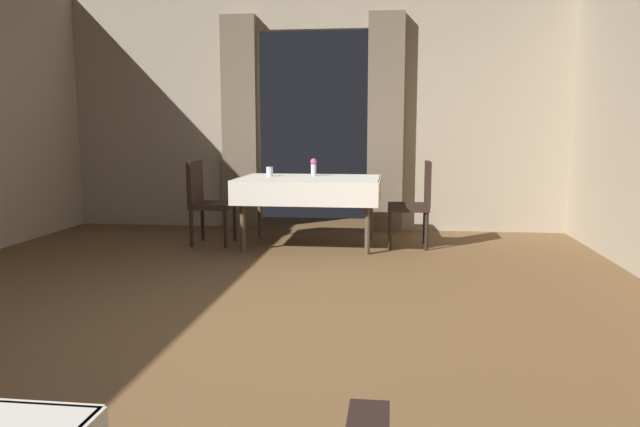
# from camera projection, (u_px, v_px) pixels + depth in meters

# --- Properties ---
(ground) EXTENTS (10.08, 10.08, 0.00)m
(ground) POSITION_uv_depth(u_px,v_px,m) (222.00, 339.00, 3.62)
(ground) COLOR brown
(wall_back) EXTENTS (6.40, 0.27, 3.00)m
(wall_back) POSITION_uv_depth(u_px,v_px,m) (313.00, 109.00, 7.51)
(wall_back) COLOR tan
(wall_back) RESTS_ON ground
(dining_table_mid) EXTENTS (1.54, 1.05, 0.75)m
(dining_table_mid) POSITION_uv_depth(u_px,v_px,m) (310.00, 185.00, 6.47)
(dining_table_mid) COLOR #4C3D2D
(dining_table_mid) RESTS_ON ground
(chair_mid_right) EXTENTS (0.44, 0.44, 0.93)m
(chair_mid_right) POSITION_uv_depth(u_px,v_px,m) (416.00, 200.00, 6.40)
(chair_mid_right) COLOR black
(chair_mid_right) RESTS_ON ground
(chair_mid_left) EXTENTS (0.44, 0.44, 0.93)m
(chair_mid_left) POSITION_uv_depth(u_px,v_px,m) (206.00, 198.00, 6.56)
(chair_mid_left) COLOR black
(chair_mid_left) RESTS_ON ground
(flower_vase_mid) EXTENTS (0.07, 0.07, 0.20)m
(flower_vase_mid) POSITION_uv_depth(u_px,v_px,m) (314.00, 167.00, 6.65)
(flower_vase_mid) COLOR silver
(flower_vase_mid) RESTS_ON dining_table_mid
(glass_mid_b) EXTENTS (0.07, 0.07, 0.11)m
(glass_mid_b) POSITION_uv_depth(u_px,v_px,m) (270.00, 172.00, 6.60)
(glass_mid_b) COLOR silver
(glass_mid_b) RESTS_ON dining_table_mid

